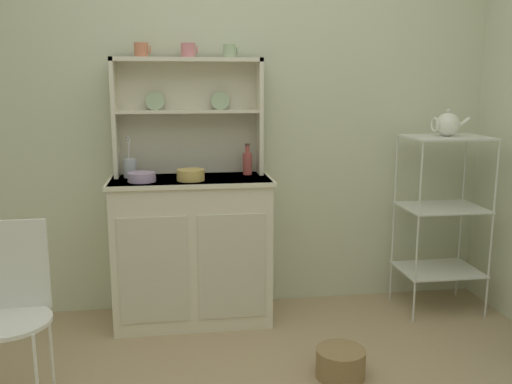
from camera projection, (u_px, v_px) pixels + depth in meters
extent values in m
cube|color=beige|center=(238.00, 111.00, 3.45)|extent=(3.84, 0.05, 2.50)
cube|color=silver|center=(192.00, 250.00, 3.31)|extent=(0.91, 0.42, 0.87)
cube|color=beige|center=(154.00, 271.00, 3.08)|extent=(0.38, 0.01, 0.61)
cube|color=beige|center=(232.00, 267.00, 3.14)|extent=(0.38, 0.01, 0.61)
cube|color=#EEE6CE|center=(190.00, 180.00, 3.23)|extent=(0.94, 0.45, 0.02)
cube|color=beige|center=(188.00, 117.00, 3.35)|extent=(0.88, 0.02, 0.69)
cube|color=silver|center=(115.00, 118.00, 3.21)|extent=(0.02, 0.18, 0.69)
cube|color=silver|center=(259.00, 117.00, 3.34)|extent=(0.02, 0.18, 0.69)
cube|color=silver|center=(188.00, 112.00, 3.27)|extent=(0.84, 0.16, 0.02)
cube|color=silver|center=(187.00, 60.00, 3.21)|extent=(0.88, 0.18, 0.02)
cylinder|color=#9EB78E|center=(155.00, 101.00, 3.26)|extent=(0.11, 0.03, 0.11)
cylinder|color=#9EB78E|center=(220.00, 101.00, 3.32)|extent=(0.11, 0.03, 0.11)
cylinder|color=silver|center=(418.00, 234.00, 3.24)|extent=(0.01, 0.01, 1.10)
cylinder|color=silver|center=(492.00, 231.00, 3.31)|extent=(0.01, 0.01, 1.10)
cylinder|color=silver|center=(394.00, 219.00, 3.60)|extent=(0.01, 0.01, 1.10)
cylinder|color=silver|center=(461.00, 216.00, 3.66)|extent=(0.01, 0.01, 1.10)
cube|color=silver|center=(447.00, 137.00, 3.35)|extent=(0.49, 0.38, 0.01)
cube|color=silver|center=(442.00, 207.00, 3.43)|extent=(0.49, 0.38, 0.01)
cube|color=silver|center=(438.00, 270.00, 3.51)|extent=(0.49, 0.38, 0.01)
cylinder|color=white|center=(52.00, 355.00, 2.48)|extent=(0.01, 0.01, 0.45)
cylinder|color=white|center=(7.00, 322.00, 2.28)|extent=(0.36, 0.36, 0.02)
cube|color=white|center=(12.00, 265.00, 2.37)|extent=(0.31, 0.02, 0.40)
cylinder|color=#93754C|center=(341.00, 363.00, 2.71)|extent=(0.24, 0.24, 0.14)
cylinder|color=#C67556|center=(141.00, 50.00, 3.16)|extent=(0.08, 0.08, 0.08)
torus|color=#C67556|center=(150.00, 49.00, 3.17)|extent=(0.01, 0.05, 0.05)
cylinder|color=#D17A84|center=(188.00, 50.00, 3.20)|extent=(0.08, 0.08, 0.08)
torus|color=#D17A84|center=(197.00, 50.00, 3.21)|extent=(0.01, 0.05, 0.05)
cylinder|color=#9EB78E|center=(229.00, 51.00, 3.24)|extent=(0.07, 0.07, 0.08)
torus|color=#9EB78E|center=(237.00, 51.00, 3.24)|extent=(0.01, 0.04, 0.04)
cylinder|color=#B79ECC|center=(142.00, 177.00, 3.11)|extent=(0.16, 0.16, 0.05)
cylinder|color=#DBB760|center=(191.00, 175.00, 3.15)|extent=(0.16, 0.16, 0.06)
cylinder|color=#B74C47|center=(247.00, 164.00, 3.34)|extent=(0.06, 0.06, 0.13)
cylinder|color=#B74C47|center=(247.00, 149.00, 3.33)|extent=(0.02, 0.02, 0.05)
cylinder|color=#4C382D|center=(247.00, 145.00, 3.32)|extent=(0.03, 0.03, 0.01)
cylinder|color=#B2B7C6|center=(130.00, 168.00, 3.24)|extent=(0.08, 0.08, 0.11)
cylinder|color=silver|center=(128.00, 154.00, 3.24)|extent=(0.03, 0.02, 0.19)
ellipsoid|color=silver|center=(128.00, 137.00, 3.22)|extent=(0.02, 0.01, 0.01)
cylinder|color=silver|center=(128.00, 155.00, 3.24)|extent=(0.02, 0.01, 0.17)
ellipsoid|color=silver|center=(128.00, 140.00, 3.23)|extent=(0.02, 0.01, 0.01)
sphere|color=white|center=(448.00, 124.00, 3.33)|extent=(0.14, 0.14, 0.14)
sphere|color=silver|center=(449.00, 111.00, 3.32)|extent=(0.02, 0.02, 0.02)
cylinder|color=white|center=(463.00, 122.00, 3.35)|extent=(0.09, 0.02, 0.07)
torus|color=white|center=(435.00, 125.00, 3.32)|extent=(0.01, 0.09, 0.09)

